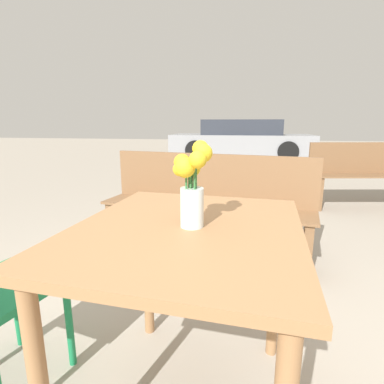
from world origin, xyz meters
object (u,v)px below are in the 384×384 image
object	(u,v)px
parked_car	(241,140)
bench_near	(206,202)
flower_vase	(192,185)
bench_middle	(380,172)
table_front	(188,257)

from	to	relation	value
parked_car	bench_near	bearing A→B (deg)	-90.62
flower_vase	bench_middle	size ratio (longest dim) A/B	0.15
flower_vase	bench_middle	xyz separation A→B (m)	(1.89, 3.35, -0.42)
table_front	bench_middle	size ratio (longest dim) A/B	0.50
flower_vase	parked_car	bearing A→B (deg)	90.39
table_front	parked_car	size ratio (longest dim) A/B	0.21
table_front	flower_vase	distance (m)	0.26
bench_near	flower_vase	bearing A→B (deg)	-84.23
flower_vase	bench_near	size ratio (longest dim) A/B	0.16
bench_near	parked_car	world-z (taller)	parked_car
bench_near	bench_middle	size ratio (longest dim) A/B	0.93
table_front	bench_near	world-z (taller)	bench_near
table_front	parked_car	xyz separation A→B (m)	(-0.04, 8.98, -0.05)
table_front	parked_car	distance (m)	8.98
table_front	bench_middle	world-z (taller)	bench_middle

